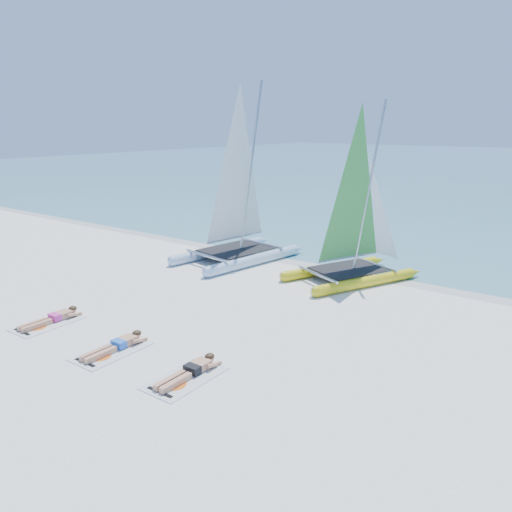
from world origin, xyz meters
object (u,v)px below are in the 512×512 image
at_px(sunbather_b, 117,345).
at_px(catamaran_yellow, 361,223).
at_px(towel_a, 48,323).
at_px(sunbather_a, 54,318).
at_px(catamaran_blue, 238,207).
at_px(sunbather_c, 191,370).
at_px(towel_b, 111,351).
at_px(towel_c, 185,378).

bearing_deg(sunbather_b, catamaran_yellow, 75.55).
xyz_separation_m(towel_a, sunbather_a, (0.00, 0.19, 0.11)).
height_order(catamaran_blue, sunbather_b, catamaran_blue).
height_order(towel_a, sunbather_c, sunbather_c).
xyz_separation_m(towel_a, towel_b, (2.86, -0.10, 0.00)).
xyz_separation_m(catamaran_blue, towel_b, (2.75, -8.55, -2.16)).
bearing_deg(towel_a, towel_b, -2.03).
distance_m(catamaran_blue, towel_a, 8.72).
height_order(towel_c, sunbather_c, sunbather_c).
xyz_separation_m(catamaran_yellow, sunbather_c, (0.08, -8.81, -1.89)).
relative_size(catamaran_yellow, towel_c, 3.45).
distance_m(catamaran_yellow, towel_a, 10.56).
relative_size(towel_a, sunbather_c, 1.07).
xyz_separation_m(catamaran_blue, sunbather_c, (5.12, -8.27, -2.05)).
bearing_deg(catamaran_blue, sunbather_a, -81.11).
xyz_separation_m(sunbather_b, sunbather_c, (2.37, 0.09, 0.00)).
relative_size(sunbather_a, sunbather_c, 1.00).
bearing_deg(catamaran_blue, towel_a, -81.09).
relative_size(towel_a, sunbather_a, 1.07).
distance_m(catamaran_yellow, sunbather_a, 10.38).
xyz_separation_m(sunbather_a, towel_c, (5.23, -0.20, -0.11)).
xyz_separation_m(catamaran_yellow, sunbather_b, (-2.29, -8.91, -1.89)).
distance_m(sunbather_a, sunbather_c, 5.23).
height_order(towel_a, sunbather_a, sunbather_a).
distance_m(towel_b, sunbather_c, 2.39).
bearing_deg(towel_b, sunbather_a, 174.15).
xyz_separation_m(catamaran_yellow, towel_c, (0.08, -9.01, -2.00)).
bearing_deg(sunbather_c, catamaran_yellow, 90.50).
xyz_separation_m(towel_b, sunbather_b, (0.00, 0.19, 0.11)).
xyz_separation_m(sunbather_a, sunbather_b, (2.86, -0.10, 0.00)).
bearing_deg(sunbather_a, towel_c, -2.20).
bearing_deg(catamaran_blue, sunbather_b, -62.11).
xyz_separation_m(towel_a, sunbather_b, (2.86, 0.09, 0.11)).
xyz_separation_m(towel_b, sunbather_c, (2.37, 0.28, 0.11)).
bearing_deg(sunbather_b, catamaran_blue, 108.20).
bearing_deg(catamaran_yellow, sunbather_c, -64.76).
bearing_deg(sunbather_a, catamaran_yellow, 59.64).
height_order(towel_b, sunbather_c, sunbather_c).
distance_m(towel_b, sunbather_b, 0.22).
relative_size(catamaran_yellow, sunbather_c, 3.69).
xyz_separation_m(towel_a, towel_c, (5.23, -0.01, 0.00)).
relative_size(towel_b, towel_c, 1.00).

